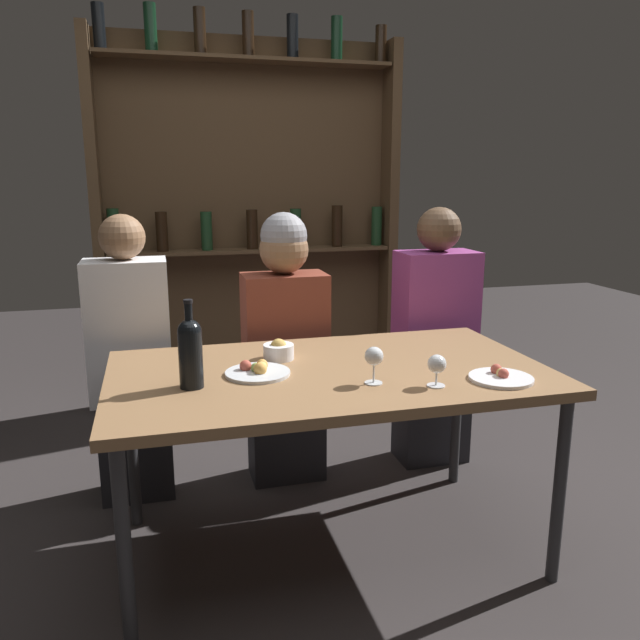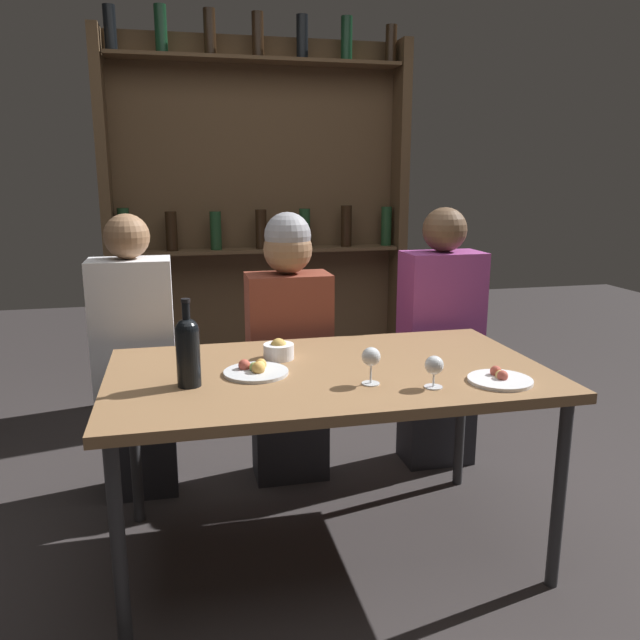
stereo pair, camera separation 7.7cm
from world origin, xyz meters
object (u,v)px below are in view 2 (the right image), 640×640
object	(u,v)px
wine_glass_0	(371,358)
food_plate_0	(500,379)
seated_person_left	(136,365)
seated_person_center	(289,350)
wine_bottle	(188,349)
food_plate_1	(256,370)
snack_bowl	(279,350)
wine_glass_1	(434,366)
seated_person_right	(440,345)

from	to	relation	value
wine_glass_0	food_plate_0	world-z (taller)	wine_glass_0
seated_person_left	seated_person_center	size ratio (longest dim) A/B	1.00
wine_bottle	seated_person_center	world-z (taller)	seated_person_center
food_plate_1	snack_bowl	xyz separation A→B (m)	(0.11, 0.16, 0.02)
wine_glass_0	food_plate_1	world-z (taller)	wine_glass_0
wine_glass_1	seated_person_left	world-z (taller)	seated_person_left
food_plate_1	seated_person_right	distance (m)	1.17
wine_bottle	seated_person_center	size ratio (longest dim) A/B	0.23
wine_bottle	food_plate_1	world-z (taller)	wine_bottle
wine_glass_0	seated_person_right	xyz separation A→B (m)	(0.61, 0.83, -0.21)
wine_glass_1	food_plate_0	xyz separation A→B (m)	(0.24, 0.01, -0.06)
food_plate_1	seated_person_center	bearing A→B (deg)	70.13
snack_bowl	seated_person_right	size ratio (longest dim) A/B	0.09
seated_person_left	food_plate_1	bearing A→B (deg)	-54.76
food_plate_0	snack_bowl	bearing A→B (deg)	147.54
snack_bowl	wine_glass_0	bearing A→B (deg)	-55.25
wine_bottle	seated_person_center	xyz separation A→B (m)	(0.46, 0.72, -0.23)
wine_bottle	food_plate_1	bearing A→B (deg)	19.82
wine_glass_0	wine_glass_1	xyz separation A→B (m)	(0.19, -0.08, -0.02)
food_plate_1	snack_bowl	world-z (taller)	snack_bowl
seated_person_left	snack_bowl	bearing A→B (deg)	-40.42
food_plate_0	snack_bowl	distance (m)	0.81
food_plate_1	seated_person_left	size ratio (longest dim) A/B	0.18
wine_glass_1	food_plate_1	size ratio (longest dim) A/B	0.47
wine_glass_1	snack_bowl	world-z (taller)	wine_glass_1
seated_person_center	seated_person_right	bearing A→B (deg)	0.00
wine_glass_0	food_plate_0	size ratio (longest dim) A/B	0.59
seated_person_left	wine_glass_1	bearing A→B (deg)	-42.51
wine_glass_0	food_plate_0	bearing A→B (deg)	-9.57
food_plate_0	seated_person_center	bearing A→B (deg)	121.63
seated_person_center	food_plate_0	bearing A→B (deg)	-58.37
snack_bowl	seated_person_right	world-z (taller)	seated_person_right
snack_bowl	seated_person_right	xyz separation A→B (m)	(0.86, 0.47, -0.16)
wine_bottle	wine_glass_0	distance (m)	0.60
wine_glass_0	seated_person_center	size ratio (longest dim) A/B	0.10
wine_glass_1	seated_person_left	xyz separation A→B (m)	(-0.99, 0.91, -0.20)
wine_glass_1	snack_bowl	size ratio (longest dim) A/B	0.93
food_plate_0	seated_person_center	size ratio (longest dim) A/B	0.17
wine_glass_1	snack_bowl	bearing A→B (deg)	135.02
snack_bowl	seated_person_center	size ratio (longest dim) A/B	0.09
wine_glass_1	seated_person_center	size ratio (longest dim) A/B	0.09
snack_bowl	food_plate_1	bearing A→B (deg)	-123.64
food_plate_0	seated_person_right	distance (m)	0.93
seated_person_left	seated_person_center	bearing A→B (deg)	0.00
wine_glass_1	food_plate_0	distance (m)	0.25
wine_glass_0	food_plate_1	xyz separation A→B (m)	(-0.36, 0.20, -0.08)
snack_bowl	seated_person_left	bearing A→B (deg)	139.58
wine_bottle	wine_glass_1	world-z (taller)	wine_bottle
seated_person_right	food_plate_0	bearing A→B (deg)	-101.43
food_plate_1	wine_glass_0	bearing A→B (deg)	-29.07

